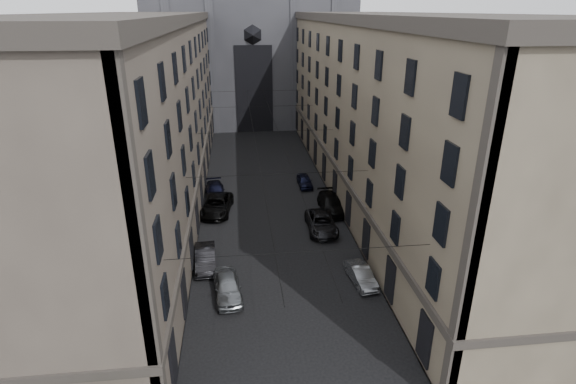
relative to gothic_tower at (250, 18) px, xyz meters
name	(u,v)px	position (x,y,z in m)	size (l,w,h in m)	color
sidewalk_left	(171,198)	(-10.50, -38.96, -17.72)	(7.00, 80.00, 0.15)	#383533
sidewalk_right	(359,190)	(10.50, -38.96, -17.72)	(7.00, 80.00, 0.15)	#383533
building_left	(132,115)	(-13.44, -38.96, -8.45)	(13.60, 60.60, 18.85)	#4D443B
building_right	(391,109)	(13.44, -38.96, -8.45)	(13.60, 60.60, 18.85)	brown
gothic_tower	(250,18)	(0.00, 0.00, 0.00)	(35.00, 23.00, 58.00)	#2D2D33
tram_wires	(266,132)	(0.00, -39.33, -10.55)	(14.00, 60.00, 0.43)	black
car_left_near	(228,287)	(-4.20, -57.70, -17.00)	(1.88, 4.68, 1.59)	slate
car_left_midnear	(205,258)	(-6.00, -53.41, -17.04)	(1.61, 4.60, 1.52)	black
car_left_midfar	(217,205)	(-5.40, -43.08, -16.97)	(2.74, 5.95, 1.65)	black
car_left_far	(215,191)	(-5.72, -38.88, -17.08)	(2.01, 4.95, 1.44)	black
car_right_near	(361,275)	(5.76, -57.08, -17.15)	(1.37, 3.94, 1.30)	slate
car_right_midnear	(321,223)	(4.38, -48.20, -17.02)	(2.58, 5.58, 1.55)	black
car_right_midfar	(331,204)	(6.20, -44.01, -16.99)	(2.25, 5.54, 1.61)	black
car_right_far	(305,181)	(4.51, -36.83, -17.13)	(1.57, 3.90, 1.33)	black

